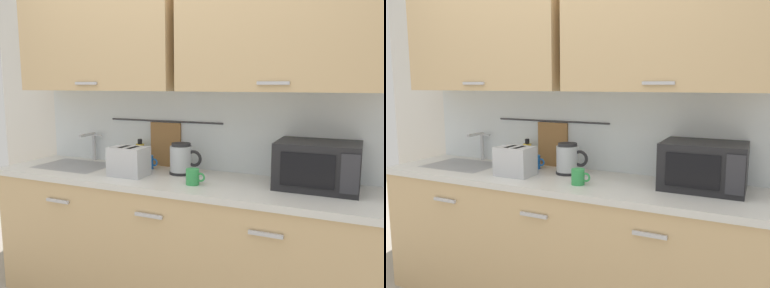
# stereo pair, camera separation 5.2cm
# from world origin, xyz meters

# --- Properties ---
(counter_unit) EXTENTS (2.53, 0.64, 0.90)m
(counter_unit) POSITION_xyz_m (-0.01, 0.30, 0.46)
(counter_unit) COLOR tan
(counter_unit) RESTS_ON ground
(back_wall_assembly) EXTENTS (3.70, 0.41, 2.50)m
(back_wall_assembly) POSITION_xyz_m (-0.00, 0.53, 1.52)
(back_wall_assembly) COLOR silver
(back_wall_assembly) RESTS_ON ground
(sink_faucet) EXTENTS (0.09, 0.17, 0.22)m
(sink_faucet) POSITION_xyz_m (-0.82, 0.53, 1.04)
(sink_faucet) COLOR #B2B5BA
(sink_faucet) RESTS_ON counter_unit
(microwave) EXTENTS (0.46, 0.35, 0.27)m
(microwave) POSITION_xyz_m (0.88, 0.41, 1.04)
(microwave) COLOR black
(microwave) RESTS_ON counter_unit
(electric_kettle) EXTENTS (0.23, 0.16, 0.21)m
(electric_kettle) POSITION_xyz_m (0.01, 0.41, 1.00)
(electric_kettle) COLOR black
(electric_kettle) RESTS_ON counter_unit
(dish_soap_bottle) EXTENTS (0.06, 0.06, 0.20)m
(dish_soap_bottle) POSITION_xyz_m (-0.39, 0.53, 0.99)
(dish_soap_bottle) COLOR yellow
(dish_soap_bottle) RESTS_ON counter_unit
(mug_near_sink) EXTENTS (0.12, 0.08, 0.09)m
(mug_near_sink) POSITION_xyz_m (-0.27, 0.45, 0.95)
(mug_near_sink) COLOR blue
(mug_near_sink) RESTS_ON counter_unit
(toaster) EXTENTS (0.26, 0.17, 0.19)m
(toaster) POSITION_xyz_m (-0.28, 0.22, 1.00)
(toaster) COLOR #B7BABF
(toaster) RESTS_ON counter_unit
(mug_by_kettle) EXTENTS (0.12, 0.08, 0.09)m
(mug_by_kettle) POSITION_xyz_m (0.20, 0.18, 0.95)
(mug_by_kettle) COLOR green
(mug_by_kettle) RESTS_ON counter_unit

